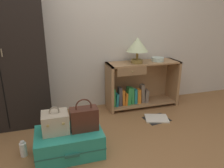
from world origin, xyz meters
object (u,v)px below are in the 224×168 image
at_px(bookshelf, 139,85).
at_px(handbag, 84,119).
at_px(bowl, 158,59).
at_px(bottle, 23,149).
at_px(suitcase_large, 69,142).
at_px(train_case, 55,122).
at_px(wardrobe, 1,50).
at_px(table_lamp, 137,46).
at_px(open_book_on_floor, 157,118).

distance_m(bookshelf, handbag, 1.39).
bearing_deg(bowl, bottle, -157.41).
distance_m(suitcase_large, train_case, 0.27).
bearing_deg(bookshelf, handbag, -137.82).
xyz_separation_m(wardrobe, bottle, (0.20, -0.77, -0.92)).
distance_m(wardrobe, bottle, 1.21).
bearing_deg(train_case, table_lamp, 34.30).
bearing_deg(bottle, open_book_on_floor, 10.52).
relative_size(bowl, handbag, 0.55).
distance_m(train_case, open_book_on_floor, 1.46).
height_order(bookshelf, handbag, bookshelf).
bearing_deg(suitcase_large, table_lamp, 38.17).
distance_m(handbag, bottle, 0.71).
bearing_deg(handbag, bowl, 34.80).
xyz_separation_m(bookshelf, train_case, (-1.31, -0.89, 0.03)).
height_order(wardrobe, train_case, wardrobe).
xyz_separation_m(handbag, bottle, (-0.63, 0.10, -0.31)).
relative_size(suitcase_large, train_case, 2.48).
bearing_deg(open_book_on_floor, table_lamp, 104.90).
bearing_deg(wardrobe, train_case, -56.83).
height_order(wardrobe, open_book_on_floor, wardrobe).
distance_m(bookshelf, bottle, 1.87).
bearing_deg(open_book_on_floor, bottle, -169.48).
relative_size(bookshelf, train_case, 4.04).
bearing_deg(bottle, bookshelf, 26.55).
distance_m(wardrobe, handbag, 1.35).
relative_size(wardrobe, suitcase_large, 2.91).
xyz_separation_m(bookshelf, bowl, (0.28, -0.02, 0.40)).
bearing_deg(bottle, table_lamp, 26.44).
xyz_separation_m(wardrobe, train_case, (0.54, -0.83, -0.63)).
bearing_deg(train_case, open_book_on_floor, 15.41).
bearing_deg(wardrobe, bottle, -75.32).
height_order(bowl, open_book_on_floor, bowl).
relative_size(suitcase_large, bottle, 3.97).
relative_size(wardrobe, table_lamp, 5.37).
distance_m(wardrobe, bookshelf, 1.97).
bearing_deg(bookshelf, bowl, -4.37).
bearing_deg(suitcase_large, bookshelf, 37.67).
bearing_deg(bottle, bowl, 22.59).
xyz_separation_m(bottle, open_book_on_floor, (1.71, 0.32, -0.07)).
height_order(bookshelf, bowl, bowl).
height_order(handbag, open_book_on_floor, handbag).
bearing_deg(handbag, bottle, 170.63).
distance_m(bowl, handbag, 1.63).
height_order(bookshelf, bottle, bookshelf).
distance_m(table_lamp, train_case, 1.62).
height_order(table_lamp, train_case, table_lamp).
relative_size(wardrobe, bookshelf, 1.78).
xyz_separation_m(bookshelf, open_book_on_floor, (0.05, -0.51, -0.33)).
xyz_separation_m(table_lamp, handbag, (-0.96, -0.89, -0.58)).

